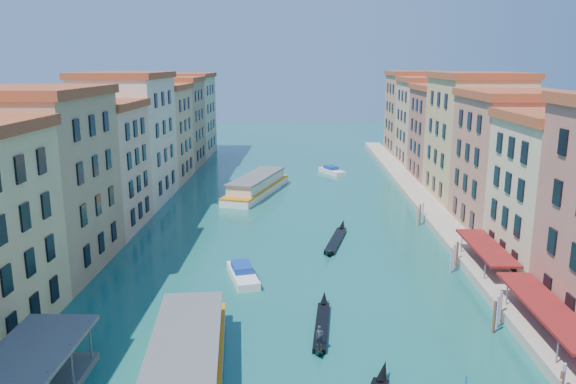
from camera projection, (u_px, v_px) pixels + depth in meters
left_bank_palazzos at (116, 149)px, 85.10m from camera, size 12.80×128.40×21.00m
right_bank_palazzos at (486, 149)px, 84.26m from camera, size 12.80×128.40×21.00m
quay at (429, 208)px, 86.51m from camera, size 4.00×140.00×1.00m
restaurant_awnings at (551, 311)px, 45.03m from camera, size 3.20×44.55×3.12m
mooring_poles_right at (487, 300)px, 51.12m from camera, size 1.44×54.24×3.20m
vaporetto_near at (184, 371)px, 38.99m from camera, size 7.58×23.11×3.37m
vaporetto_far at (257, 185)px, 98.28m from camera, size 10.65×22.55×3.27m
gondola_fore at (322, 325)px, 48.37m from camera, size 1.86×11.67×2.32m
gondola_far at (336, 239)px, 71.88m from camera, size 4.01×13.35×1.91m
motorboat_mid at (243, 273)px, 59.56m from camera, size 4.28×7.72×1.53m
motorboat_far at (332, 171)px, 116.40m from camera, size 5.52×7.63×1.53m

